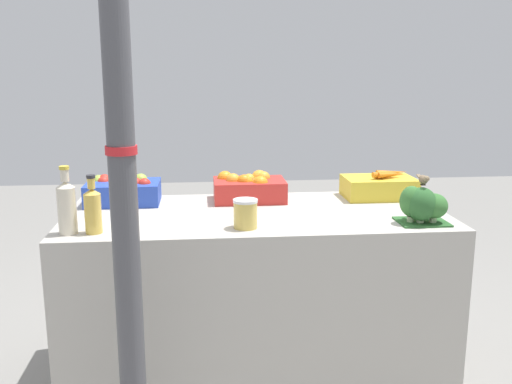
% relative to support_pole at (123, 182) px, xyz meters
% --- Properties ---
extents(ground_plane, '(10.00, 10.00, 0.00)m').
position_rel_support_pole_xyz_m(ground_plane, '(0.53, 0.70, -1.15)').
color(ground_plane, gray).
extents(market_table, '(1.83, 0.83, 0.86)m').
position_rel_support_pole_xyz_m(market_table, '(0.53, 0.70, -0.73)').
color(market_table, '#B7B2A8').
rests_on(market_table, ground_plane).
extents(support_pole, '(0.11, 0.11, 2.31)m').
position_rel_support_pole_xyz_m(support_pole, '(0.00, 0.00, 0.00)').
color(support_pole, '#4C4C51').
rests_on(support_pole, ground_plane).
extents(apple_crate, '(0.37, 0.25, 0.14)m').
position_rel_support_pole_xyz_m(apple_crate, '(-0.14, 0.95, -0.23)').
color(apple_crate, '#2847B7').
rests_on(apple_crate, market_table).
extents(orange_crate, '(0.37, 0.25, 0.15)m').
position_rel_support_pole_xyz_m(orange_crate, '(0.52, 0.95, -0.23)').
color(orange_crate, red).
rests_on(orange_crate, market_table).
extents(carrot_crate, '(0.37, 0.25, 0.15)m').
position_rel_support_pole_xyz_m(carrot_crate, '(1.22, 0.95, -0.24)').
color(carrot_crate, gold).
rests_on(carrot_crate, market_table).
extents(broccoli_pile, '(0.22, 0.18, 0.17)m').
position_rel_support_pole_xyz_m(broccoli_pile, '(1.25, 0.41, -0.21)').
color(broccoli_pile, '#2D602D').
rests_on(broccoli_pile, market_table).
extents(juice_bottle_cloudy, '(0.08, 0.08, 0.29)m').
position_rel_support_pole_xyz_m(juice_bottle_cloudy, '(-0.29, 0.41, -0.18)').
color(juice_bottle_cloudy, beige).
rests_on(juice_bottle_cloudy, market_table).
extents(juice_bottle_golden, '(0.07, 0.07, 0.25)m').
position_rel_support_pole_xyz_m(juice_bottle_golden, '(-0.19, 0.41, -0.19)').
color(juice_bottle_golden, gold).
rests_on(juice_bottle_golden, market_table).
extents(pickle_jar, '(0.11, 0.11, 0.13)m').
position_rel_support_pole_xyz_m(pickle_jar, '(0.46, 0.42, -0.23)').
color(pickle_jar, '#DBBC56').
rests_on(pickle_jar, market_table).
extents(sparrow_bird, '(0.04, 0.14, 0.05)m').
position_rel_support_pole_xyz_m(sparrow_bird, '(1.26, 0.44, -0.10)').
color(sparrow_bird, '#4C3D2D').
rests_on(sparrow_bird, broccoli_pile).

